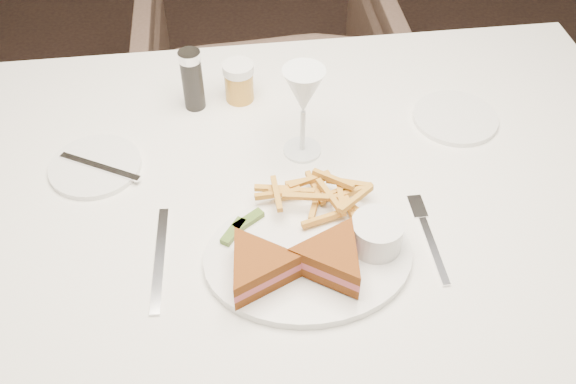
% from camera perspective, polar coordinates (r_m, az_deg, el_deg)
% --- Properties ---
extents(ground, '(5.00, 5.00, 0.00)m').
position_cam_1_polar(ground, '(1.77, 11.76, -15.91)').
color(ground, black).
rests_on(ground, ground).
extents(table, '(1.46, 1.05, 0.75)m').
position_cam_1_polar(table, '(1.38, -0.05, -10.85)').
color(table, white).
rests_on(table, ground).
extents(chair_far, '(0.78, 0.73, 0.74)m').
position_cam_1_polar(chair_far, '(1.98, -1.82, 9.84)').
color(chair_far, '#4E3A30').
rests_on(chair_far, ground).
extents(table_setting, '(0.82, 0.59, 0.18)m').
position_cam_1_polar(table_setting, '(1.03, 0.91, -0.46)').
color(table_setting, white).
rests_on(table_setting, table).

